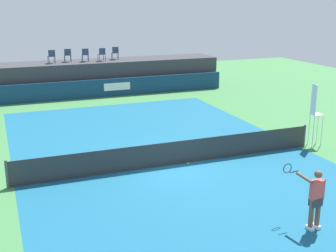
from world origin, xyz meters
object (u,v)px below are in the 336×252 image
object	(u,v)px
spectator_chair_left	(68,55)
net_post_near	(7,174)
spectator_chair_far_left	(52,56)
spectator_chair_far_right	(115,52)
umpire_chair	(315,111)
spectator_chair_right	(102,54)
tennis_ball	(188,163)
net_post_far	(304,136)
tennis_player	(315,197)
spectator_chair_center	(85,54)

from	to	relation	value
spectator_chair_left	net_post_near	world-z (taller)	spectator_chair_left
spectator_chair_far_left	net_post_near	distance (m)	15.64
spectator_chair_far_right	umpire_chair	bearing A→B (deg)	-72.48
spectator_chair_right	tennis_ball	bearing A→B (deg)	-90.73
net_post_far	spectator_chair_far_left	bearing A→B (deg)	120.38
spectator_chair_far_left	umpire_chair	world-z (taller)	spectator_chair_far_left
spectator_chair_far_left	spectator_chair_far_right	world-z (taller)	same
umpire_chair	tennis_ball	bearing A→B (deg)	-178.08
tennis_player	tennis_ball	xyz separation A→B (m)	(-1.22, 5.98, -0.92)
spectator_chair_center	spectator_chair_left	bearing A→B (deg)	168.01
spectator_chair_far_right	net_post_near	world-z (taller)	spectator_chair_far_right
tennis_ball	spectator_chair_right	bearing A→B (deg)	89.27
net_post_far	tennis_player	xyz separation A→B (m)	(-4.44, -6.16, 0.46)
spectator_chair_far_right	spectator_chair_left	bearing A→B (deg)	-178.40
net_post_near	net_post_far	bearing A→B (deg)	0.00
spectator_chair_center	umpire_chair	xyz separation A→B (m)	(7.06, -15.12, -1.11)
spectator_chair_far_left	spectator_chair_far_right	distance (m)	4.44
spectator_chair_far_right	tennis_player	world-z (taller)	spectator_chair_far_right
spectator_chair_far_left	spectator_chair_center	xyz separation A→B (m)	(2.25, 0.06, 0.00)
tennis_player	tennis_ball	bearing A→B (deg)	101.56
umpire_chair	tennis_player	bearing A→B (deg)	-128.47
spectator_chair_right	spectator_chair_far_left	bearing A→B (deg)	178.90
net_post_near	net_post_far	distance (m)	12.40
spectator_chair_left	net_post_far	distance (m)	17.35
tennis_player	spectator_chair_far_right	bearing A→B (deg)	89.91
net_post_near	umpire_chair	bearing A→B (deg)	0.09
spectator_chair_far_left	spectator_chair_center	distance (m)	2.25
tennis_player	spectator_chair_center	bearing A→B (deg)	95.75
umpire_chair	spectator_chair_right	bearing A→B (deg)	111.62
spectator_chair_center	net_post_far	bearing A→B (deg)	-66.48
spectator_chair_center	spectator_chair_far_right	size ratio (longest dim) A/B	1.00
spectator_chair_center	spectator_chair_right	xyz separation A→B (m)	(1.12, -0.13, 0.00)
tennis_ball	spectator_chair_far_right	bearing A→B (deg)	85.41
net_post_far	net_post_near	bearing A→B (deg)	180.00
net_post_near	net_post_far	xyz separation A→B (m)	(12.40, 0.00, 0.00)
spectator_chair_right	umpire_chair	bearing A→B (deg)	-68.38
spectator_chair_center	tennis_ball	world-z (taller)	spectator_chair_center
spectator_chair_left	net_post_far	size ratio (longest dim) A/B	0.89
umpire_chair	tennis_ball	size ratio (longest dim) A/B	40.59
tennis_player	tennis_ball	world-z (taller)	tennis_player
spectator_chair_far_left	net_post_far	world-z (taller)	spectator_chair_far_left
spectator_chair_far_left	tennis_player	world-z (taller)	spectator_chair_far_left
tennis_player	tennis_ball	size ratio (longest dim) A/B	26.03
spectator_chair_left	spectator_chair_center	bearing A→B (deg)	-11.99
net_post_near	spectator_chair_center	bearing A→B (deg)	69.00
spectator_chair_center	tennis_player	size ratio (longest dim) A/B	0.50
spectator_chair_far_right	spectator_chair_far_left	bearing A→B (deg)	-174.84
net_post_near	net_post_far	size ratio (longest dim) A/B	1.00
spectator_chair_left	umpire_chair	bearing A→B (deg)	-61.90
spectator_chair_left	net_post_far	world-z (taller)	spectator_chair_left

